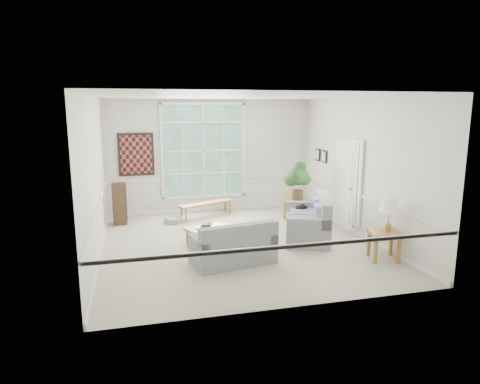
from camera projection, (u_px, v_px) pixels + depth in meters
name	position (u px, v px, depth m)	size (l,w,h in m)	color
floor	(238.00, 244.00, 8.91)	(5.50, 6.00, 0.01)	#A8A48F
ceiling	(238.00, 96.00, 8.32)	(5.50, 6.00, 0.02)	white
wall_back	(211.00, 156.00, 11.47)	(5.50, 0.02, 3.00)	silver
wall_front	(291.00, 205.00, 5.76)	(5.50, 0.02, 3.00)	silver
wall_left	(94.00, 178.00, 7.95)	(0.02, 6.00, 3.00)	silver
wall_right	(360.00, 168.00, 9.28)	(0.02, 6.00, 3.00)	silver
window_back	(204.00, 151.00, 11.35)	(2.30, 0.08, 2.40)	white
entry_door	(345.00, 183.00, 9.92)	(0.08, 0.90, 2.10)	white
door_sidelight	(359.00, 184.00, 9.31)	(0.08, 0.26, 1.90)	white
wall_art	(136.00, 154.00, 10.93)	(0.90, 0.06, 1.10)	maroon
wall_frame_near	(324.00, 156.00, 10.92)	(0.04, 0.26, 0.32)	black
wall_frame_far	(318.00, 155.00, 11.30)	(0.04, 0.26, 0.32)	black
loveseat_right	(307.00, 218.00, 9.17)	(0.88, 1.70, 0.92)	gray
loveseat_front	(233.00, 242.00, 7.72)	(1.46, 0.76, 0.79)	gray
coffee_table	(210.00, 235.00, 8.87)	(0.98, 0.54, 0.37)	olive
pewter_bowl	(206.00, 224.00, 8.88)	(0.31, 0.31, 0.08)	#9A9A9F
window_bench	(206.00, 209.00, 11.09)	(1.55, 0.30, 0.36)	olive
end_table	(296.00, 210.00, 10.72)	(0.53, 0.53, 0.53)	olive
houseplant	(298.00, 181.00, 10.57)	(0.56, 0.56, 0.96)	#1F481D
side_table	(384.00, 245.00, 7.93)	(0.53, 0.53, 0.54)	olive
table_lamp	(389.00, 214.00, 7.82)	(0.37, 0.37, 0.64)	silver
pet_bed	(173.00, 220.00, 10.52)	(0.47, 0.47, 0.14)	gray
floor_speaker	(120.00, 204.00, 10.27)	(0.32, 0.25, 1.02)	#3C2819
cat	(302.00, 208.00, 9.75)	(0.29, 0.21, 0.14)	black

